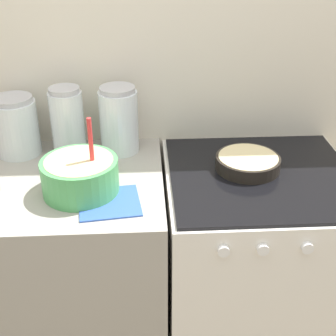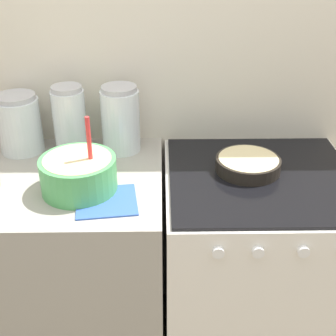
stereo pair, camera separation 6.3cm
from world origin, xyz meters
TOP-DOWN VIEW (x-y plane):
  - wall_back at (0.00, 0.72)m, footprint 4.51×0.05m
  - countertop_cabinet at (-0.35, 0.35)m, footprint 0.70×0.69m
  - stove at (0.38, 0.35)m, footprint 0.74×0.71m
  - mixing_bowl at (-0.30, 0.26)m, footprint 0.27×0.27m
  - baking_pan at (0.33, 0.39)m, footprint 0.25×0.25m
  - storage_jar_left at (-0.58, 0.58)m, footprint 0.18×0.18m
  - storage_jar_middle at (-0.38, 0.58)m, footprint 0.14×0.14m
  - storage_jar_right at (-0.17, 0.58)m, footprint 0.16×0.16m
  - recipe_page at (-0.19, 0.17)m, footprint 0.23×0.22m

SIDE VIEW (x-z plane):
  - stove at x=0.38m, z-range 0.00..0.93m
  - countertop_cabinet at x=-0.35m, z-range 0.00..0.93m
  - recipe_page at x=-0.19m, z-range 0.93..0.94m
  - baking_pan at x=0.33m, z-range 0.93..0.99m
  - mixing_bowl at x=-0.30m, z-range 0.86..1.15m
  - storage_jar_left at x=-0.58m, z-range 0.91..1.16m
  - storage_jar_right at x=-0.17m, z-range 0.91..1.19m
  - storage_jar_middle at x=-0.38m, z-range 0.91..1.19m
  - wall_back at x=0.00m, z-range 0.00..2.40m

